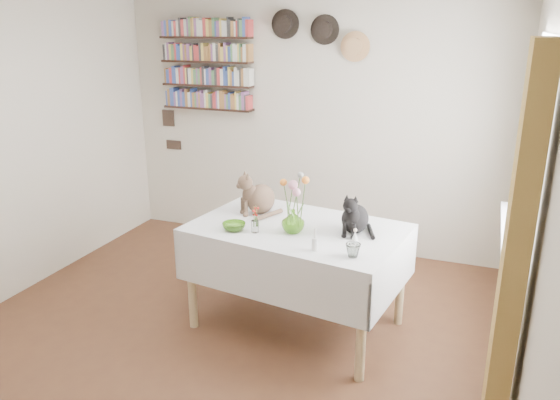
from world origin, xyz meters
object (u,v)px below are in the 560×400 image
at_px(black_cat, 355,211).
at_px(bookshelf_unit, 207,65).
at_px(tabby_cat, 261,191).
at_px(dining_table, 297,252).
at_px(flower_vase, 293,221).

height_order(black_cat, bookshelf_unit, bookshelf_unit).
xyz_separation_m(tabby_cat, bookshelf_unit, (-1.18, 1.37, 0.84)).
bearing_deg(bookshelf_unit, dining_table, -45.32).
height_order(dining_table, tabby_cat, tabby_cat).
height_order(dining_table, black_cat, black_cat).
distance_m(dining_table, bookshelf_unit, 2.53).
height_order(dining_table, flower_vase, flower_vase).
distance_m(black_cat, flower_vase, 0.45).
xyz_separation_m(tabby_cat, black_cat, (0.80, -0.15, -0.02)).
bearing_deg(dining_table, black_cat, 6.70).
bearing_deg(black_cat, bookshelf_unit, 147.78).
relative_size(dining_table, black_cat, 5.26).
bearing_deg(bookshelf_unit, tabby_cat, -49.32).
height_order(tabby_cat, flower_vase, tabby_cat).
bearing_deg(black_cat, dining_table, -167.87).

